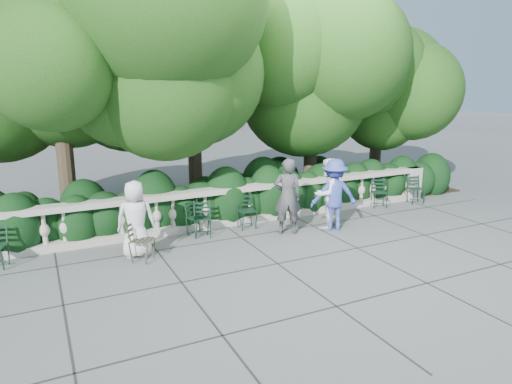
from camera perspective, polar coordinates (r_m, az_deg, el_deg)
name	(u,v)px	position (r m, az deg, el deg)	size (l,w,h in m)	color
ground	(276,245)	(10.33, 2.46, -6.58)	(90.00, 90.00, 0.00)	#4F5256
balustrade	(242,205)	(11.72, -1.72, -1.62)	(12.00, 0.44, 1.00)	#9E998E
shrub_hedge	(225,211)	(12.91, -3.91, -2.44)	(15.00, 2.60, 1.70)	black
tree_canopy	(243,67)	(12.87, -1.62, 15.37)	(15.04, 6.52, 6.78)	#3F3023
chair_b	(249,230)	(11.32, -0.86, -4.74)	(0.44, 0.48, 0.84)	black
chair_c	(203,238)	(10.78, -6.64, -5.78)	(0.44, 0.48, 0.84)	black
chair_d	(202,237)	(10.88, -6.78, -5.61)	(0.44, 0.48, 0.84)	black
chair_e	(380,209)	(13.65, 15.22, -2.01)	(0.44, 0.48, 0.84)	black
chair_f	(417,204)	(14.45, 19.52, -1.47)	(0.44, 0.48, 0.84)	black
chair_weathered	(150,261)	(9.65, -13.15, -8.44)	(0.44, 0.48, 0.84)	black
person_businessman	(136,219)	(9.72, -14.79, -3.30)	(0.79, 0.52, 1.62)	silver
person_woman_grey	(288,196)	(10.85, 3.96, -0.54)	(0.67, 0.44, 1.83)	#3C3C40
person_casual_man	(327,194)	(11.37, 8.93, -0.21)	(0.85, 0.67, 1.76)	white
person_older_blue	(334,195)	(11.30, 9.74, -0.32)	(1.14, 0.65, 1.76)	#33449B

